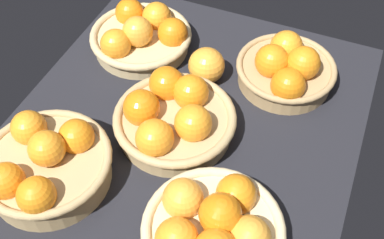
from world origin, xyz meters
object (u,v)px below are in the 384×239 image
at_px(basket_center, 173,117).
at_px(basket_far_right, 142,35).
at_px(basket_far_left, 46,164).
at_px(loose_orange_front_gap, 206,66).
at_px(basket_near_left, 213,228).
at_px(basket_near_right, 286,69).

bearing_deg(basket_center, basket_far_right, 39.81).
xyz_separation_m(basket_far_left, loose_orange_front_gap, (0.37, -0.18, -0.01)).
bearing_deg(loose_orange_front_gap, basket_near_left, -156.92).
xyz_separation_m(basket_near_left, loose_orange_front_gap, (0.37, 0.16, 0.00)).
xyz_separation_m(basket_near_right, basket_near_left, (-0.43, 0.01, -0.00)).
xyz_separation_m(basket_center, loose_orange_front_gap, (0.17, -0.01, -0.00)).
bearing_deg(basket_near_left, basket_near_right, -1.56).
bearing_deg(basket_near_left, basket_far_right, 39.65).
relative_size(basket_center, loose_orange_front_gap, 3.04).
bearing_deg(basket_far_right, basket_center, -140.19).
distance_m(basket_near_left, loose_orange_front_gap, 0.40).
height_order(basket_near_right, basket_far_left, basket_far_left).
distance_m(basket_center, basket_near_left, 0.26).
distance_m(basket_far_right, loose_orange_front_gap, 0.19).
relative_size(basket_far_left, loose_orange_front_gap, 2.98).
xyz_separation_m(basket_far_right, basket_far_left, (-0.42, -0.01, 0.01)).
xyz_separation_m(basket_near_right, loose_orange_front_gap, (-0.06, 0.17, -0.00)).
distance_m(basket_far_right, basket_near_left, 0.54).
height_order(basket_far_left, basket_center, basket_far_left).
xyz_separation_m(basket_near_right, basket_far_left, (-0.43, 0.35, 0.01)).
bearing_deg(loose_orange_front_gap, basket_near_right, -71.23).
height_order(basket_near_right, basket_center, basket_near_right).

